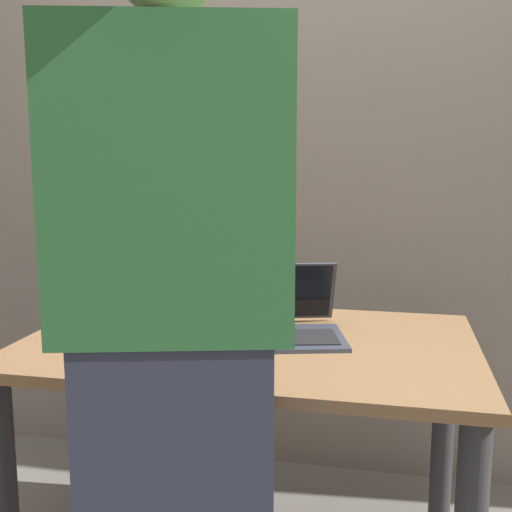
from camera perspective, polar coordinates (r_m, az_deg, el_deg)
The scene contains 7 objects.
desk at distance 1.91m, azimuth -0.64°, elevation -11.57°, with size 1.32×0.84×0.77m.
laptop at distance 1.90m, azimuth 3.15°, elevation -5.90°, with size 0.38×0.41×0.21m.
beer_bottle_amber at distance 1.98m, azimuth -7.22°, elevation -2.96°, with size 0.07×0.07×0.33m.
beer_bottle_green at distance 1.99m, azimuth -4.44°, elevation -3.28°, with size 0.08×0.08×0.28m.
beer_bottle_brown at distance 2.04m, azimuth -5.99°, elevation -2.55°, with size 0.07×0.07×0.32m.
person_figure at distance 1.27m, azimuth -7.42°, elevation -9.45°, with size 0.49×0.35×1.79m.
back_wall at distance 2.56m, azimuth 3.26°, elevation 9.05°, with size 6.00×0.10×2.60m, color gray.
Camera 1 is at (0.39, -1.74, 1.31)m, focal length 43.82 mm.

